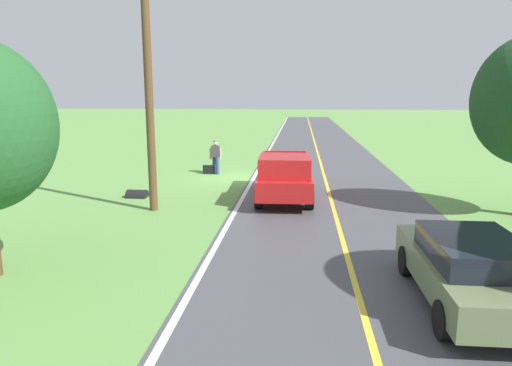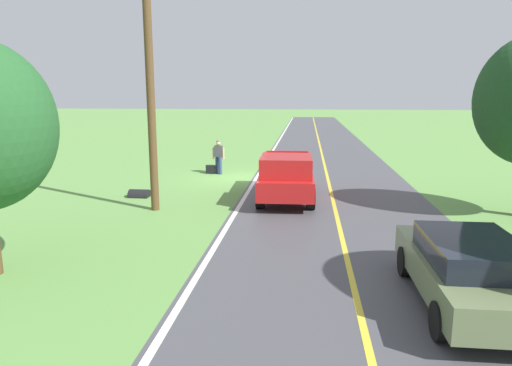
{
  "view_description": "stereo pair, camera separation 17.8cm",
  "coord_description": "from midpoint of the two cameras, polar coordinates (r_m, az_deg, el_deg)",
  "views": [
    {
      "loc": [
        -3.08,
        21.9,
        4.06
      ],
      "look_at": [
        -1.87,
        9.26,
        1.58
      ],
      "focal_mm": 32.2,
      "sensor_mm": 36.0,
      "label": 1
    },
    {
      "loc": [
        -3.26,
        21.88,
        4.06
      ],
      "look_at": [
        -1.87,
        9.26,
        1.58
      ],
      "focal_mm": 32.2,
      "sensor_mm": 36.0,
      "label": 2
    }
  ],
  "objects": [
    {
      "name": "ground_plane",
      "position": [
        22.49,
        -1.93,
        0.64
      ],
      "size": [
        200.0,
        200.0,
        0.0
      ],
      "primitive_type": "plane",
      "color": "#609347"
    },
    {
      "name": "road_surface",
      "position": [
        22.29,
        9.16,
        0.42
      ],
      "size": [
        7.29,
        120.0,
        0.0
      ],
      "primitive_type": "cube",
      "color": "#47474C",
      "rests_on": "ground"
    },
    {
      "name": "lane_edge_line",
      "position": [
        22.38,
        0.26,
        0.61
      ],
      "size": [
        0.16,
        117.6,
        0.0
      ],
      "primitive_type": "cube",
      "color": "silver",
      "rests_on": "ground"
    },
    {
      "name": "lane_centre_line",
      "position": [
        22.29,
        9.16,
        0.43
      ],
      "size": [
        0.14,
        117.6,
        0.0
      ],
      "primitive_type": "cube",
      "color": "gold",
      "rests_on": "ground"
    },
    {
      "name": "hitchhiker_walking",
      "position": [
        23.57,
        -4.45,
        3.51
      ],
      "size": [
        0.62,
        0.53,
        1.75
      ],
      "color": "navy",
      "rests_on": "ground"
    },
    {
      "name": "suitcase_carried",
      "position": [
        23.71,
        -5.45,
        1.69
      ],
      "size": [
        0.47,
        0.23,
        0.45
      ],
      "primitive_type": "cube",
      "rotation": [
        0.0,
        0.0,
        1.51
      ],
      "color": "black",
      "rests_on": "ground"
    },
    {
      "name": "pickup_truck_passing",
      "position": [
        17.7,
        4.06,
        0.96
      ],
      "size": [
        2.22,
        5.46,
        1.82
      ],
      "color": "#B21919",
      "rests_on": "ground"
    },
    {
      "name": "sedan_mid_oncoming",
      "position": [
        9.86,
        25.3,
        -9.62
      ],
      "size": [
        1.94,
        4.41,
        1.41
      ],
      "color": "#66754C",
      "rests_on": "ground"
    },
    {
      "name": "utility_pole_roadside",
      "position": [
        16.21,
        -12.6,
        9.41
      ],
      "size": [
        0.28,
        0.28,
        7.34
      ],
      "primitive_type": "cylinder",
      "color": "brown",
      "rests_on": "ground"
    },
    {
      "name": "drainage_culvert",
      "position": [
        18.92,
        -14.01,
        -1.67
      ],
      "size": [
        0.8,
        0.6,
        0.6
      ],
      "primitive_type": "cylinder",
      "rotation": [
        0.0,
        1.57,
        0.0
      ],
      "color": "black",
      "rests_on": "ground"
    }
  ]
}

